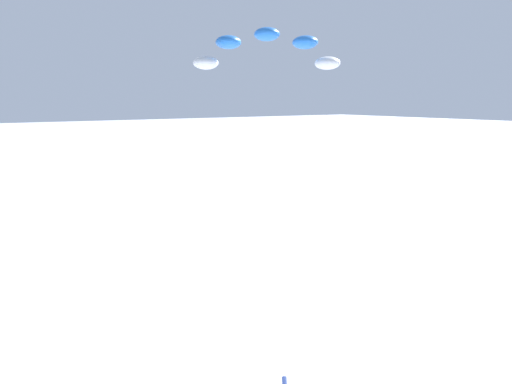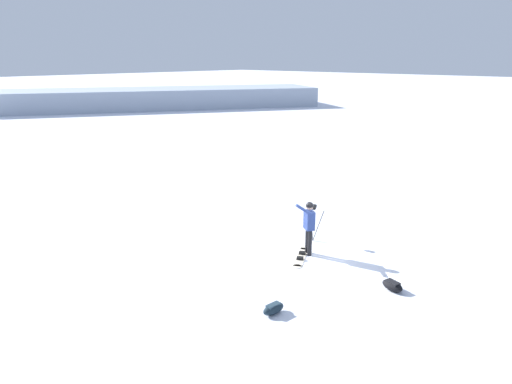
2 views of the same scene
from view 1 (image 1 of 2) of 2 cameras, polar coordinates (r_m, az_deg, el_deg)
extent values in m
ellipsoid|color=white|center=(17.00, 8.70, 15.26)|extent=(1.41, 1.51, 0.44)
ellipsoid|color=blue|center=(16.95, 6.01, 17.67)|extent=(1.41, 1.51, 0.44)
ellipsoid|color=blue|center=(16.88, 1.34, 18.66)|extent=(1.41, 1.51, 0.44)
ellipsoid|color=blue|center=(16.84, -3.38, 17.75)|extent=(1.41, 1.51, 0.44)
ellipsoid|color=white|center=(16.82, -6.14, 15.36)|extent=(1.41, 1.51, 0.44)
camera|label=2|loc=(18.29, -46.33, 5.15)|focal=34.13mm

